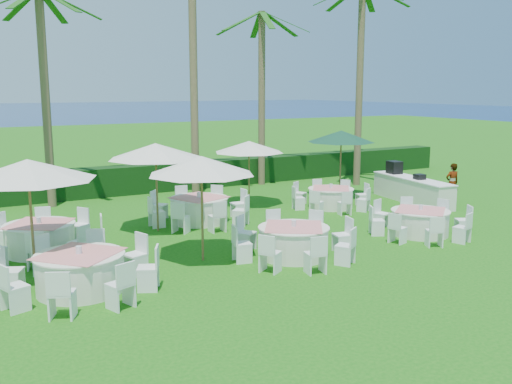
{
  "coord_description": "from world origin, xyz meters",
  "views": [
    {
      "loc": [
        -7.26,
        -11.76,
        4.49
      ],
      "look_at": [
        1.21,
        3.45,
        1.3
      ],
      "focal_mm": 40.0,
      "sensor_mm": 36.0,
      "label": 1
    }
  ],
  "objects_px": {
    "banquet_table_e": "(199,209)",
    "staff_person": "(452,183)",
    "umbrella_d": "(249,147)",
    "banquet_table_a": "(80,271)",
    "banquet_table_b": "(294,241)",
    "banquet_table_f": "(331,197)",
    "umbrella_c": "(156,151)",
    "banquet_table_c": "(420,222)",
    "banquet_table_d": "(40,237)",
    "umbrella_green": "(341,136)",
    "umbrella_b": "(201,165)",
    "umbrella_a": "(28,170)",
    "buffet_table": "(411,189)"
  },
  "relations": [
    {
      "from": "banquet_table_b",
      "to": "umbrella_d",
      "type": "relative_size",
      "value": 1.25
    },
    {
      "from": "banquet_table_c",
      "to": "banquet_table_a",
      "type": "bearing_deg",
      "value": 179.88
    },
    {
      "from": "banquet_table_c",
      "to": "umbrella_d",
      "type": "distance_m",
      "value": 7.19
    },
    {
      "from": "banquet_table_c",
      "to": "umbrella_green",
      "type": "bearing_deg",
      "value": 75.26
    },
    {
      "from": "banquet_table_a",
      "to": "umbrella_d",
      "type": "distance_m",
      "value": 10.27
    },
    {
      "from": "banquet_table_c",
      "to": "banquet_table_f",
      "type": "relative_size",
      "value": 1.03
    },
    {
      "from": "banquet_table_c",
      "to": "umbrella_green",
      "type": "distance_m",
      "value": 6.73
    },
    {
      "from": "umbrella_c",
      "to": "staff_person",
      "type": "distance_m",
      "value": 11.96
    },
    {
      "from": "banquet_table_a",
      "to": "banquet_table_e",
      "type": "distance_m",
      "value": 6.95
    },
    {
      "from": "banquet_table_a",
      "to": "banquet_table_b",
      "type": "height_order",
      "value": "banquet_table_a"
    },
    {
      "from": "umbrella_green",
      "to": "banquet_table_f",
      "type": "bearing_deg",
      "value": -136.13
    },
    {
      "from": "buffet_table",
      "to": "staff_person",
      "type": "xyz_separation_m",
      "value": [
        1.32,
        -0.86,
        0.26
      ]
    },
    {
      "from": "staff_person",
      "to": "banquet_table_b",
      "type": "bearing_deg",
      "value": 30.25
    },
    {
      "from": "banquet_table_b",
      "to": "umbrella_a",
      "type": "height_order",
      "value": "umbrella_a"
    },
    {
      "from": "banquet_table_e",
      "to": "staff_person",
      "type": "relative_size",
      "value": 2.2
    },
    {
      "from": "umbrella_b",
      "to": "banquet_table_f",
      "type": "bearing_deg",
      "value": 28.6
    },
    {
      "from": "banquet_table_a",
      "to": "banquet_table_d",
      "type": "bearing_deg",
      "value": 94.77
    },
    {
      "from": "banquet_table_d",
      "to": "umbrella_green",
      "type": "distance_m",
      "value": 12.66
    },
    {
      "from": "umbrella_c",
      "to": "umbrella_d",
      "type": "height_order",
      "value": "umbrella_c"
    },
    {
      "from": "banquet_table_e",
      "to": "umbrella_c",
      "type": "distance_m",
      "value": 2.7
    },
    {
      "from": "umbrella_d",
      "to": "staff_person",
      "type": "relative_size",
      "value": 1.71
    },
    {
      "from": "umbrella_b",
      "to": "staff_person",
      "type": "distance_m",
      "value": 12.12
    },
    {
      "from": "umbrella_a",
      "to": "staff_person",
      "type": "bearing_deg",
      "value": 5.68
    },
    {
      "from": "banquet_table_d",
      "to": "banquet_table_e",
      "type": "distance_m",
      "value": 5.43
    },
    {
      "from": "banquet_table_c",
      "to": "banquet_table_d",
      "type": "xyz_separation_m",
      "value": [
        -10.6,
        3.63,
        0.03
      ]
    },
    {
      "from": "staff_person",
      "to": "banquet_table_c",
      "type": "bearing_deg",
      "value": 44.62
    },
    {
      "from": "umbrella_a",
      "to": "umbrella_c",
      "type": "relative_size",
      "value": 1.06
    },
    {
      "from": "banquet_table_e",
      "to": "staff_person",
      "type": "height_order",
      "value": "staff_person"
    },
    {
      "from": "banquet_table_b",
      "to": "banquet_table_c",
      "type": "bearing_deg",
      "value": 0.93
    },
    {
      "from": "banquet_table_c",
      "to": "umbrella_c",
      "type": "xyz_separation_m",
      "value": [
        -6.94,
        4.4,
        2.14
      ]
    },
    {
      "from": "umbrella_a",
      "to": "umbrella_green",
      "type": "xyz_separation_m",
      "value": [
        12.67,
        4.63,
        -0.08
      ]
    },
    {
      "from": "umbrella_c",
      "to": "umbrella_d",
      "type": "distance_m",
      "value": 4.89
    },
    {
      "from": "banquet_table_a",
      "to": "banquet_table_d",
      "type": "relative_size",
      "value": 1.02
    },
    {
      "from": "banquet_table_b",
      "to": "banquet_table_f",
      "type": "height_order",
      "value": "banquet_table_b"
    },
    {
      "from": "banquet_table_f",
      "to": "buffet_table",
      "type": "xyz_separation_m",
      "value": [
        3.48,
        -0.66,
        0.12
      ]
    },
    {
      "from": "banquet_table_b",
      "to": "banquet_table_d",
      "type": "distance_m",
      "value": 6.97
    },
    {
      "from": "banquet_table_e",
      "to": "umbrella_d",
      "type": "xyz_separation_m",
      "value": [
        2.79,
        1.6,
        1.83
      ]
    },
    {
      "from": "umbrella_b",
      "to": "umbrella_c",
      "type": "bearing_deg",
      "value": 89.65
    },
    {
      "from": "umbrella_d",
      "to": "umbrella_a",
      "type": "bearing_deg",
      "value": -150.0
    },
    {
      "from": "banquet_table_f",
      "to": "umbrella_c",
      "type": "height_order",
      "value": "umbrella_c"
    },
    {
      "from": "banquet_table_c",
      "to": "banquet_table_f",
      "type": "xyz_separation_m",
      "value": [
        0.02,
        4.63,
        -0.02
      ]
    },
    {
      "from": "banquet_table_e",
      "to": "banquet_table_a",
      "type": "bearing_deg",
      "value": -135.86
    },
    {
      "from": "banquet_table_e",
      "to": "umbrella_a",
      "type": "height_order",
      "value": "umbrella_a"
    },
    {
      "from": "banquet_table_e",
      "to": "umbrella_green",
      "type": "height_order",
      "value": "umbrella_green"
    },
    {
      "from": "banquet_table_f",
      "to": "buffet_table",
      "type": "height_order",
      "value": "buffet_table"
    },
    {
      "from": "umbrella_c",
      "to": "banquet_table_c",
      "type": "bearing_deg",
      "value": -32.35
    },
    {
      "from": "banquet_table_c",
      "to": "banquet_table_e",
      "type": "bearing_deg",
      "value": 137.5
    },
    {
      "from": "staff_person",
      "to": "umbrella_c",
      "type": "bearing_deg",
      "value": 5.49
    },
    {
      "from": "staff_person",
      "to": "banquet_table_e",
      "type": "bearing_deg",
      "value": 1.91
    },
    {
      "from": "umbrella_b",
      "to": "umbrella_c",
      "type": "distance_m",
      "value": 3.57
    }
  ]
}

